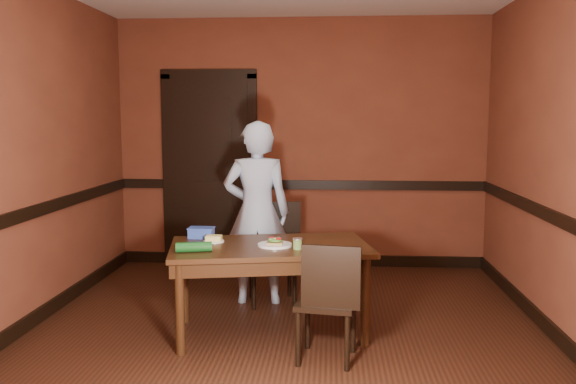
# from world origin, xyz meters

# --- Properties ---
(floor) EXTENTS (4.00, 4.50, 0.01)m
(floor) POSITION_xyz_m (0.00, 0.00, 0.00)
(floor) COLOR black
(floor) RESTS_ON ground
(wall_back) EXTENTS (4.00, 0.02, 2.70)m
(wall_back) POSITION_xyz_m (0.00, 2.25, 1.35)
(wall_back) COLOR brown
(wall_back) RESTS_ON ground
(wall_front) EXTENTS (4.00, 0.02, 2.70)m
(wall_front) POSITION_xyz_m (0.00, -2.25, 1.35)
(wall_front) COLOR brown
(wall_front) RESTS_ON ground
(wall_left) EXTENTS (0.02, 4.50, 2.70)m
(wall_left) POSITION_xyz_m (-2.00, 0.00, 1.35)
(wall_left) COLOR brown
(wall_left) RESTS_ON ground
(wall_right) EXTENTS (0.02, 4.50, 2.70)m
(wall_right) POSITION_xyz_m (2.00, 0.00, 1.35)
(wall_right) COLOR brown
(wall_right) RESTS_ON ground
(dado_back) EXTENTS (4.00, 0.03, 0.10)m
(dado_back) POSITION_xyz_m (0.00, 2.23, 0.90)
(dado_back) COLOR black
(dado_back) RESTS_ON ground
(dado_left) EXTENTS (0.03, 4.50, 0.10)m
(dado_left) POSITION_xyz_m (-1.99, 0.00, 0.90)
(dado_left) COLOR black
(dado_left) RESTS_ON ground
(dado_right) EXTENTS (0.03, 4.50, 0.10)m
(dado_right) POSITION_xyz_m (1.99, 0.00, 0.90)
(dado_right) COLOR black
(dado_right) RESTS_ON ground
(baseboard_back) EXTENTS (4.00, 0.03, 0.12)m
(baseboard_back) POSITION_xyz_m (0.00, 2.23, 0.06)
(baseboard_back) COLOR black
(baseboard_back) RESTS_ON ground
(baseboard_left) EXTENTS (0.03, 4.50, 0.12)m
(baseboard_left) POSITION_xyz_m (-1.99, 0.00, 0.06)
(baseboard_left) COLOR black
(baseboard_left) RESTS_ON ground
(baseboard_right) EXTENTS (0.03, 4.50, 0.12)m
(baseboard_right) POSITION_xyz_m (1.99, 0.00, 0.06)
(baseboard_right) COLOR black
(baseboard_right) RESTS_ON ground
(door) EXTENTS (1.05, 0.07, 2.20)m
(door) POSITION_xyz_m (-1.00, 2.22, 1.09)
(door) COLOR black
(door) RESTS_ON ground
(dining_table) EXTENTS (1.60, 1.09, 0.69)m
(dining_table) POSITION_xyz_m (-0.11, 0.05, 0.34)
(dining_table) COLOR black
(dining_table) RESTS_ON floor
(chair_far) EXTENTS (0.48, 0.48, 0.88)m
(chair_far) POSITION_xyz_m (-0.17, 0.83, 0.44)
(chair_far) COLOR black
(chair_far) RESTS_ON floor
(chair_near) EXTENTS (0.44, 0.44, 0.82)m
(chair_near) POSITION_xyz_m (0.32, -0.41, 0.41)
(chair_near) COLOR black
(chair_near) RESTS_ON floor
(person) EXTENTS (0.62, 0.43, 1.60)m
(person) POSITION_xyz_m (-0.31, 0.85, 0.80)
(person) COLOR #A7BFDF
(person) RESTS_ON floor
(sandwich_plate) EXTENTS (0.25, 0.25, 0.06)m
(sandwich_plate) POSITION_xyz_m (-0.07, 0.00, 0.71)
(sandwich_plate) COLOR silver
(sandwich_plate) RESTS_ON dining_table
(sauce_jar) EXTENTS (0.07, 0.07, 0.08)m
(sauce_jar) POSITION_xyz_m (0.10, -0.09, 0.73)
(sauce_jar) COLOR olive
(sauce_jar) RESTS_ON dining_table
(cheese_saucer) EXTENTS (0.16, 0.16, 0.05)m
(cheese_saucer) POSITION_xyz_m (-0.55, 0.12, 0.71)
(cheese_saucer) COLOR silver
(cheese_saucer) RESTS_ON dining_table
(food_tub) EXTENTS (0.20, 0.14, 0.08)m
(food_tub) POSITION_xyz_m (-0.68, 0.27, 0.73)
(food_tub) COLOR blue
(food_tub) RESTS_ON dining_table
(wrapped_veg) EXTENTS (0.26, 0.13, 0.07)m
(wrapped_veg) POSITION_xyz_m (-0.63, -0.24, 0.72)
(wrapped_veg) COLOR #124A18
(wrapped_veg) RESTS_ON dining_table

